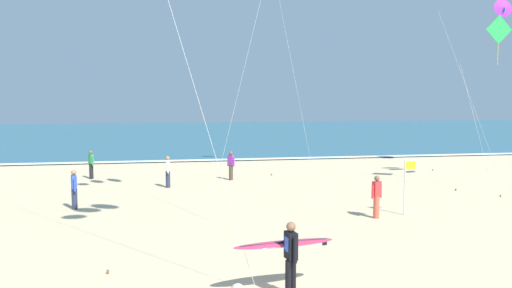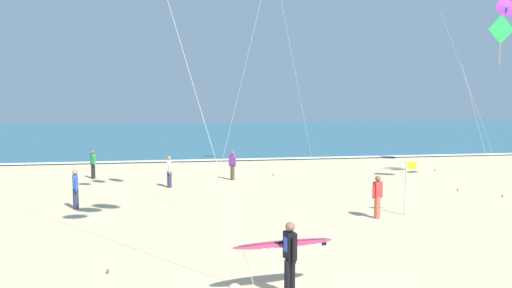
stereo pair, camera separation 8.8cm
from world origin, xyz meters
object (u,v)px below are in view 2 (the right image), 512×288
object	(u,v)px
bystander_purple_top	(232,165)
lifeguard_flag	(407,182)
kite_delta_violet_distant	(506,8)
bystander_red_top	(377,197)
bystander_white_top	(169,171)
bystander_blue_top	(76,189)
surfer_lead	(287,249)
bystander_green_top	(93,164)
kite_diamond_emerald_near	(500,34)

from	to	relation	value
bystander_purple_top	lifeguard_flag	world-z (taller)	lifeguard_flag
kite_delta_violet_distant	lifeguard_flag	distance (m)	17.53
bystander_red_top	lifeguard_flag	distance (m)	1.43
bystander_white_top	lifeguard_flag	size ratio (longest dim) A/B	0.76
bystander_blue_top	lifeguard_flag	world-z (taller)	lifeguard_flag
surfer_lead	bystander_blue_top	size ratio (longest dim) A/B	1.55
bystander_purple_top	bystander_white_top	world-z (taller)	same
surfer_lead	lifeguard_flag	bearing A→B (deg)	46.86
bystander_green_top	bystander_white_top	size ratio (longest dim) A/B	1.00
kite_diamond_emerald_near	bystander_red_top	world-z (taller)	kite_diamond_emerald_near
surfer_lead	bystander_white_top	size ratio (longest dim) A/B	1.55
bystander_green_top	kite_diamond_emerald_near	bearing A→B (deg)	-19.11
bystander_green_top	bystander_white_top	xyz separation A→B (m)	(4.20, -3.53, 0.00)
surfer_lead	kite_diamond_emerald_near	distance (m)	18.09
surfer_lead	bystander_blue_top	xyz separation A→B (m)	(-6.33, 9.91, -0.23)
kite_diamond_emerald_near	bystander_purple_top	distance (m)	14.81
bystander_white_top	kite_diamond_emerald_near	bearing A→B (deg)	-12.03
kite_delta_violet_distant	bystander_white_top	xyz separation A→B (m)	(-20.25, -2.68, -9.12)
kite_diamond_emerald_near	bystander_purple_top	bearing A→B (deg)	157.33
kite_diamond_emerald_near	kite_delta_violet_distant	xyz separation A→B (m)	(4.66, 6.00, 2.44)
bystander_red_top	lifeguard_flag	bearing A→B (deg)	13.49
kite_delta_violet_distant	bystander_white_top	bearing A→B (deg)	-172.45
bystander_red_top	bystander_white_top	distance (m)	10.90
surfer_lead	bystander_white_top	bearing A→B (deg)	100.56
surfer_lead	kite_delta_violet_distant	world-z (taller)	kite_delta_violet_distant
surfer_lead	bystander_red_top	distance (m)	8.08
bystander_purple_top	bystander_green_top	distance (m)	7.79
kite_delta_violet_distant	bystander_red_top	size ratio (longest dim) A/B	6.64
surfer_lead	bystander_red_top	bearing A→B (deg)	52.19
kite_delta_violet_distant	bystander_white_top	distance (m)	22.37
bystander_red_top	lifeguard_flag	size ratio (longest dim) A/B	0.76
kite_diamond_emerald_near	bystander_green_top	xyz separation A→B (m)	(-19.78, 6.85, -6.68)
surfer_lead	bystander_blue_top	bearing A→B (deg)	122.56
bystander_purple_top	bystander_red_top	size ratio (longest dim) A/B	1.00
kite_delta_violet_distant	lifeguard_flag	world-z (taller)	kite_delta_violet_distant
kite_diamond_emerald_near	bystander_blue_top	bearing A→B (deg)	-177.12
kite_diamond_emerald_near	surfer_lead	bearing A→B (deg)	-139.95
kite_diamond_emerald_near	bystander_white_top	bearing A→B (deg)	167.97
surfer_lead	bystander_purple_top	size ratio (longest dim) A/B	1.55
lifeguard_flag	bystander_white_top	bearing A→B (deg)	139.92
kite_diamond_emerald_near	bystander_white_top	world-z (taller)	kite_diamond_emerald_near
bystander_white_top	kite_delta_violet_distant	bearing A→B (deg)	7.55
bystander_green_top	bystander_red_top	world-z (taller)	same
kite_diamond_emerald_near	kite_delta_violet_distant	distance (m)	7.98
bystander_green_top	lifeguard_flag	distance (m)	17.15
surfer_lead	kite_delta_violet_distant	xyz separation A→B (m)	(17.60, 16.88, 8.88)
surfer_lead	lifeguard_flag	size ratio (longest dim) A/B	1.18
kite_delta_violet_distant	bystander_green_top	bearing A→B (deg)	178.01
bystander_blue_top	bystander_red_top	xyz separation A→B (m)	(11.27, -3.53, 0.00)
kite_diamond_emerald_near	lifeguard_flag	bearing A→B (deg)	-147.90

